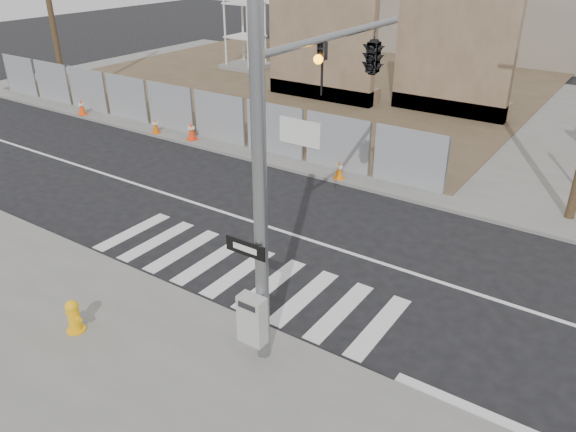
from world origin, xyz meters
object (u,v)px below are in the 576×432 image
Objects in this scene: fire_hydrant at (74,316)px; traffic_cone_b at (156,126)px; traffic_cone_d at (339,170)px; traffic_cone_a at (82,107)px; signal_pole at (339,102)px; traffic_cone_c at (191,131)px.

fire_hydrant is 13.76m from traffic_cone_b.
fire_hydrant is 10.71m from traffic_cone_d.
traffic_cone_a is at bearing 180.00° from traffic_cone_d.
traffic_cone_b is 9.14m from traffic_cone_d.
traffic_cone_d is (14.14, 0.00, -0.04)m from traffic_cone_a.
fire_hydrant is 1.02× the size of traffic_cone_a.
signal_pole is at bearing -26.64° from traffic_cone_b.
traffic_cone_c is 1.16× the size of traffic_cone_d.
fire_hydrant is 1.16× the size of traffic_cone_d.
traffic_cone_a is (-17.49, 6.27, -4.29)m from signal_pole.
traffic_cone_a is at bearing -178.12° from traffic_cone_c.
signal_pole is at bearing -31.52° from traffic_cone_c.
traffic_cone_c is 7.24m from traffic_cone_d.
signal_pole reaches higher than traffic_cone_a.
signal_pole is 13.13m from traffic_cone_c.
signal_pole reaches higher than traffic_cone_b.
traffic_cone_b is at bearing 180.00° from traffic_cone_d.
fire_hydrant reaches higher than traffic_cone_b.
fire_hydrant is at bearing -38.08° from traffic_cone_a.
traffic_cone_d is at bearing -1.79° from traffic_cone_c.
fire_hydrant is at bearing -58.28° from traffic_cone_c.
traffic_cone_a is (-13.65, 10.70, -0.01)m from fire_hydrant.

